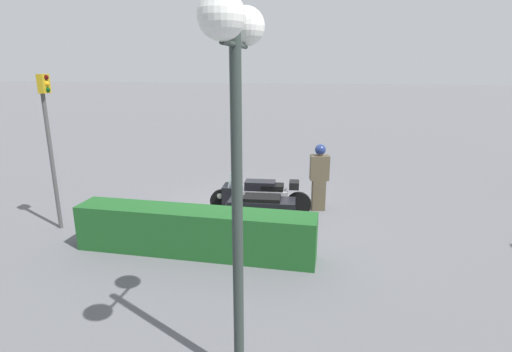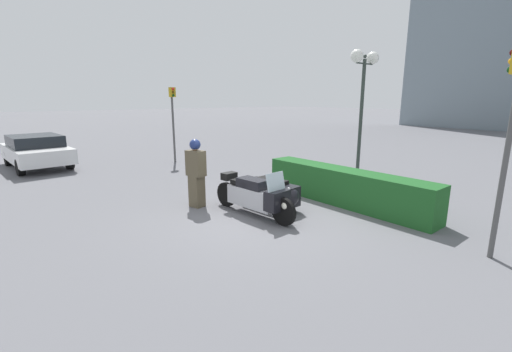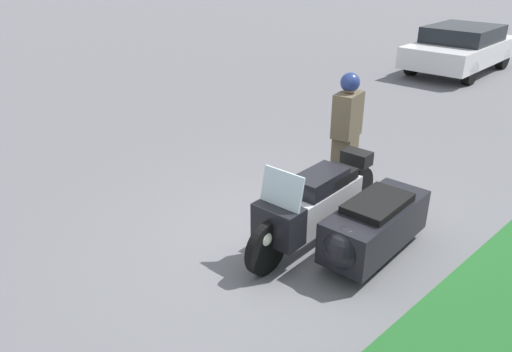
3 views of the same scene
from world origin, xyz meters
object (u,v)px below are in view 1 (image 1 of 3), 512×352
object	(u,v)px
officer_rider	(319,176)
traffic_light_near	(49,131)
police_motorcycle	(257,202)
hedge_bush_curbside	(195,232)
twin_lamp_post	(236,84)

from	to	relation	value
officer_rider	traffic_light_near	size ratio (longest dim) A/B	0.50
police_motorcycle	hedge_bush_curbside	size ratio (longest dim) A/B	0.53
hedge_bush_curbside	traffic_light_near	xyz separation A→B (m)	(3.51, -0.62, 1.83)
police_motorcycle	officer_rider	xyz separation A→B (m)	(-1.43, -1.07, 0.46)
traffic_light_near	twin_lamp_post	bearing A→B (deg)	-39.94
police_motorcycle	traffic_light_near	size ratio (longest dim) A/B	0.74
hedge_bush_curbside	twin_lamp_post	size ratio (longest dim) A/B	1.13
traffic_light_near	hedge_bush_curbside	bearing A→B (deg)	-14.42
officer_rider	traffic_light_near	bearing A→B (deg)	-79.00
officer_rider	twin_lamp_post	xyz separation A→B (m)	(0.63, 6.17, 2.57)
officer_rider	hedge_bush_curbside	size ratio (longest dim) A/B	0.36
police_motorcycle	traffic_light_near	world-z (taller)	traffic_light_near
officer_rider	hedge_bush_curbside	xyz separation A→B (m)	(2.31, 3.09, -0.46)
police_motorcycle	twin_lamp_post	bearing A→B (deg)	94.17
officer_rider	twin_lamp_post	bearing A→B (deg)	-17.80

